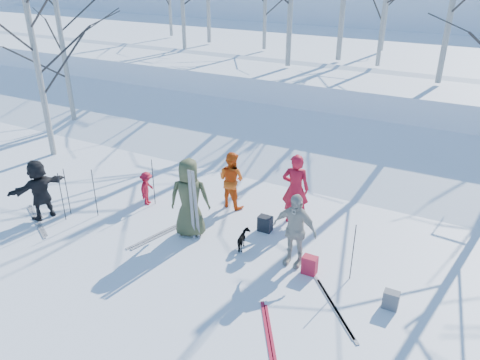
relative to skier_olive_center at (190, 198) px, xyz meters
The scene contains 30 objects.
ground 1.48m from the skier_olive_center, 34.11° to the right, with size 120.00×120.00×0.00m, color white.
snow_ramp 6.51m from the skier_olive_center, 81.93° to the left, with size 70.00×9.50×1.40m, color white.
snow_plateau 16.41m from the skier_olive_center, 86.84° to the left, with size 70.00×18.00×2.20m, color white.
far_hill 37.41m from the skier_olive_center, 88.61° to the left, with size 90.00×30.00×6.00m, color white.
skier_olive_center is the anchor object (origin of this frame).
skier_red_north 2.68m from the skier_olive_center, 40.41° to the left, with size 0.69×0.45×1.88m, color #B01024.
skier_redor_behind 1.75m from the skier_olive_center, 83.41° to the left, with size 0.77×0.60×1.59m, color #DE5111.
skier_red_seated 2.11m from the skier_olive_center, 159.09° to the left, with size 0.62×0.36×0.96m, color #B01024.
skier_cream_east 2.71m from the skier_olive_center, ahead, with size 1.02×0.42×1.74m, color beige.
skier_grey_west 4.04m from the skier_olive_center, 163.58° to the right, with size 1.51×0.48×1.63m, color black.
dog 1.65m from the skier_olive_center, ahead, with size 0.25×0.55×0.46m, color black.
upright_ski_left 0.31m from the skier_olive_center, 47.93° to the right, with size 0.07×0.02×1.90m, color silver.
upright_ski_right 0.36m from the skier_olive_center, 32.46° to the right, with size 0.07×0.02×1.90m, color silver.
ski_pair_a 1.25m from the skier_olive_center, 147.81° to the right, with size 0.71×1.88×0.02m, color silver, non-canonical shape.
ski_pair_b 4.10m from the skier_olive_center, 36.04° to the right, with size 1.17×1.72×0.02m, color #AB1831, non-canonical shape.
ski_pair_c 4.24m from the skier_olive_center, 13.99° to the right, with size 1.40×1.57×0.02m, color silver, non-canonical shape.
ski_pair_d 4.25m from the skier_olive_center, 160.29° to the right, with size 1.76×1.09×0.02m, color silver, non-canonical shape.
ski_pole_a 3.45m from the skier_olive_center, 163.45° to the right, with size 0.02×0.02×1.34m, color black.
ski_pole_b 1.95m from the skier_olive_center, 154.75° to the left, with size 0.02×0.02×1.34m, color black.
ski_pole_c 2.75m from the skier_olive_center, behind, with size 0.02×0.02×1.34m, color black.
ski_pole_d 3.47m from the skier_olive_center, 168.08° to the right, with size 0.02×0.02×1.34m, color black.
ski_pole_e 2.86m from the skier_olive_center, 47.59° to the left, with size 0.02×0.02×1.34m, color black.
ski_pole_f 4.02m from the skier_olive_center, ahead, with size 0.02×0.02×1.34m, color black.
backpack_red 3.27m from the skier_olive_center, ahead, with size 0.32×0.22×0.42m, color #B71C32.
backpack_grey 5.05m from the skier_olive_center, ahead, with size 0.30×0.20×0.38m, color #5A5C62.
backpack_dark 2.01m from the skier_olive_center, 31.76° to the left, with size 0.34×0.24×0.40m, color black.
birch_plateau_d 13.68m from the skier_olive_center, 107.54° to the left, with size 3.63×3.63×4.33m, color silver, non-canonical shape.
birch_plateau_h 12.04m from the skier_olive_center, 81.47° to the left, with size 3.92×3.92×4.75m, color silver, non-canonical shape.
birch_edge_a 7.64m from the skier_olive_center, 163.61° to the left, with size 4.76×4.76×5.94m, color silver, non-canonical shape.
birch_edge_d 9.87m from the skier_olive_center, 152.02° to the left, with size 4.58×4.58×5.68m, color silver, non-canonical shape.
Camera 1 is at (4.81, -7.61, 6.26)m, focal length 35.00 mm.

